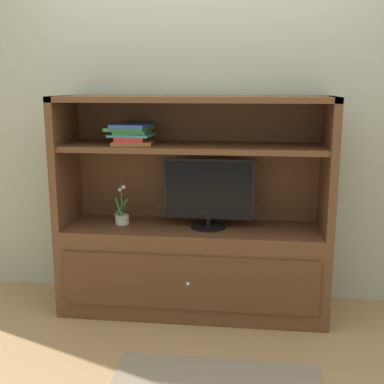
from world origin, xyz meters
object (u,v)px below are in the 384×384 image
at_px(tv_monitor, 209,193).
at_px(potted_plant, 122,217).
at_px(media_console, 193,245).
at_px(magazine_stack, 132,134).

xyz_separation_m(tv_monitor, potted_plant, (-0.59, 0.02, -0.19)).
height_order(media_console, potted_plant, media_console).
bearing_deg(potted_plant, tv_monitor, -1.71).
height_order(potted_plant, magazine_stack, magazine_stack).
relative_size(media_console, potted_plant, 6.12).
relative_size(tv_monitor, potted_plant, 2.07).
bearing_deg(media_console, potted_plant, 179.01).
bearing_deg(media_console, tv_monitor, -5.11).
height_order(media_console, tv_monitor, media_console).
xyz_separation_m(media_console, tv_monitor, (0.10, -0.01, 0.36)).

